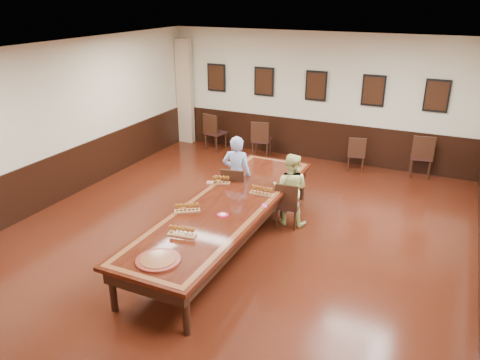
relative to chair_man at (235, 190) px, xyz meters
The scene contains 23 objects.
floor 1.32m from the chair_man, 70.48° to the right, with size 8.00×10.00×0.02m, color black.
ceiling 2.99m from the chair_man, 70.48° to the right, with size 8.00×10.00×0.02m, color white.
wall_back 4.04m from the chair_man, 83.97° to the left, with size 8.00×0.02×3.20m, color beige.
wall_left 3.94m from the chair_man, 162.29° to the right, with size 0.02×10.00×3.20m, color beige.
chair_man is the anchor object (origin of this frame).
chair_woman 1.13m from the chair_man, ahead, with size 0.41×0.45×0.88m, color black, non-canonical shape.
spare_chair_a 4.05m from the chair_man, 123.45° to the left, with size 0.48×0.52×1.02m, color black, non-canonical shape.
spare_chair_b 3.43m from the chair_man, 104.18° to the left, with size 0.47×0.51×0.99m, color black, non-canonical shape.
spare_chair_c 3.75m from the chair_man, 64.30° to the left, with size 0.41×0.45×0.87m, color black, non-canonical shape.
spare_chair_d 4.77m from the chair_man, 49.76° to the left, with size 0.48×0.53×1.03m, color black, non-canonical shape.
person_man 0.31m from the chair_man, 99.58° to the left, with size 0.56×0.37×1.55m, color #4E6DC4.
person_woman 1.13m from the chair_man, ahead, with size 0.69×0.53×1.38m, color #DBE48E.
pink_phone 1.42m from the chair_man, 43.78° to the right, with size 0.07×0.14×0.01m, color #CE4493.
curtain 5.06m from the chair_man, 132.32° to the left, with size 0.45×0.18×2.90m, color tan.
wainscoting 1.22m from the chair_man, 70.48° to the right, with size 8.00×10.00×1.00m.
conference_table 1.23m from the chair_man, 70.48° to the right, with size 1.40×5.00×0.76m.
posters 4.06m from the chair_man, 83.86° to the left, with size 6.14×0.04×0.74m.
flight_a 0.56m from the chair_man, 106.25° to the right, with size 0.45×0.29×0.16m.
flight_b 1.02m from the chair_man, 35.11° to the right, with size 0.44×0.14×0.16m.
flight_c 1.74m from the chair_man, 91.53° to the right, with size 0.42×0.34×0.16m.
flight_d 2.47m from the chair_man, 82.89° to the right, with size 0.44×0.19×0.16m.
red_plate_grp 1.69m from the chair_man, 71.09° to the right, with size 0.19×0.19×0.02m.
carved_platter 3.21m from the chair_man, 82.88° to the right, with size 0.73×0.73×0.05m.
Camera 1 is at (3.24, -6.39, 4.08)m, focal length 35.00 mm.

